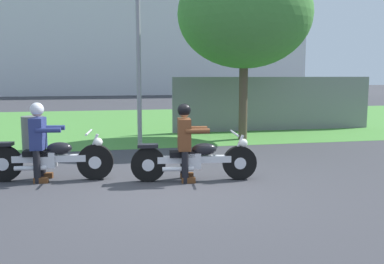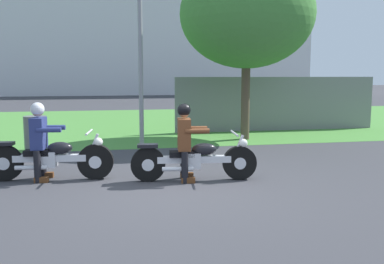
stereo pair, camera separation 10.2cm
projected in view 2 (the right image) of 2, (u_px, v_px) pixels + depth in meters
name	position (u px, v px, depth m)	size (l,w,h in m)	color
ground	(170.00, 189.00, 7.06)	(120.00, 120.00, 0.00)	#38383D
grass_verge	(134.00, 123.00, 16.73)	(60.00, 12.00, 0.01)	#478438
stadium_facade	(66.00, 4.00, 39.69)	(45.62, 8.00, 16.63)	silver
motorcycle_lead	(195.00, 160.00, 7.61)	(2.25, 0.66, 0.86)	black
rider_lead	(185.00, 136.00, 7.54)	(0.58, 0.50, 1.39)	black
motorcycle_follow	(51.00, 159.00, 7.64)	(2.24, 0.66, 0.88)	black
rider_follow	(40.00, 135.00, 7.57)	(0.58, 0.50, 1.40)	black
tree_roadside	(247.00, 14.00, 12.02)	(3.80, 3.80, 5.09)	brown
streetlight_pole	(144.00, 9.00, 11.05)	(0.96, 0.20, 5.68)	gray
trash_can	(36.00, 133.00, 10.56)	(0.54, 0.54, 0.87)	#595E5B
fence_segment	(278.00, 104.00, 14.35)	(7.00, 0.06, 1.80)	slate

